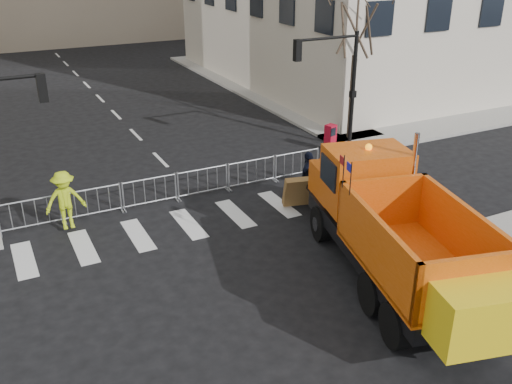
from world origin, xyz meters
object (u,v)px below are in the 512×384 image
plow_truck (397,229)px  cop_c (308,177)px  cop_a (328,170)px  newspaper_box (330,136)px  worker (65,200)px  cop_b (358,194)px

plow_truck → cop_c: 6.06m
cop_a → newspaper_box: bearing=-161.4°
plow_truck → cop_a: size_ratio=6.21×
cop_c → worker: size_ratio=0.97×
cop_a → cop_c: 1.31m
cop_b → plow_truck: bearing=64.4°
cop_b → cop_c: size_ratio=0.85×
plow_truck → worker: bearing=59.5°
cop_c → newspaper_box: bearing=-163.1°
cop_a → worker: 9.78m
cop_a → worker: bearing=-42.7°
plow_truck → newspaper_box: size_ratio=9.70×
cop_a → cop_b: (-0.29, -2.34, -0.02)m
cop_a → cop_b: 2.35m
cop_b → cop_c: (-0.92, 1.84, 0.15)m
plow_truck → cop_c: bearing=5.7°
cop_a → worker: worker is taller
cop_b → worker: size_ratio=0.82×
plow_truck → cop_b: size_ratio=6.37×
cop_b → cop_a: bearing=-99.4°
worker → cop_a: bearing=-7.2°
worker → newspaper_box: bearing=11.5°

